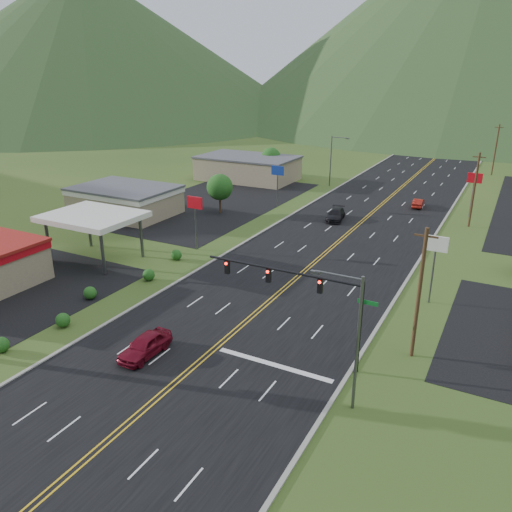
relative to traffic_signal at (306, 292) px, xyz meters
The scene contains 23 objects.
ground 16.32m from the traffic_signal, 114.86° to the right, with size 500.00×500.00×0.00m, color #294619.
road 16.32m from the traffic_signal, 114.86° to the right, with size 20.00×460.00×0.04m, color black.
traffic_signal is the anchor object (origin of this frame).
streetlight_east 6.17m from the traffic_signal, 40.39° to the right, with size 3.28×0.25×9.00m.
streetlight_west 58.88m from the traffic_signal, 107.97° to the left, with size 3.28×0.25×9.00m.
gas_canopy 29.59m from the traffic_signal, 164.30° to the left, with size 10.00×8.00×5.30m.
building_west_mid 45.46m from the traffic_signal, 148.05° to the left, with size 14.40×10.40×4.10m.
building_west_far 64.15m from the traffic_signal, 122.56° to the left, with size 18.40×11.40×4.50m.
pole_sign_west_a 26.00m from the traffic_signal, 142.00° to the left, with size 2.00×0.18×6.40m.
pole_sign_west_b 43.17m from the traffic_signal, 118.32° to the left, with size 2.00×0.18×6.40m.
pole_sign_east_a 15.45m from the traffic_signal, 65.05° to the left, with size 2.00×0.18×6.40m.
pole_sign_east_b 46.47m from the traffic_signal, 81.94° to the left, with size 2.00×0.18×6.40m.
tree_west_a 40.80m from the traffic_signal, 130.50° to the left, with size 3.84×3.84×5.82m.
tree_west_b 66.01m from the traffic_signal, 118.49° to the left, with size 3.84×3.84×5.82m.
utility_pole_a 8.08m from the traffic_signal, 29.72° to the left, with size 1.60×0.28×10.00m.
utility_pole_b 41.60m from the traffic_signal, 80.29° to the left, with size 1.60×0.28×10.00m.
utility_pole_c 81.31m from the traffic_signal, 85.05° to the left, with size 1.60×0.28×10.00m.
utility_pole_d 121.21m from the traffic_signal, 86.68° to the left, with size 1.60×0.28×10.00m.
mountain_n 209.43m from the traffic_signal, 91.80° to the left, with size 220.00×220.00×85.00m, color #223F1C.
mountain_nw 206.68m from the traffic_signal, 139.05° to the left, with size 190.00×190.00×60.00m, color #223F1C.
car_red_near 12.63m from the traffic_signal, 153.34° to the right, with size 1.90×4.73×1.61m, color maroon.
car_dark_mid 37.07m from the traffic_signal, 105.84° to the left, with size 2.14×5.27×1.53m, color black.
car_red_far 48.26m from the traffic_signal, 91.30° to the left, with size 1.42×4.06×1.34m, color maroon.
Camera 1 is at (18.37, -15.96, 20.05)m, focal length 35.00 mm.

